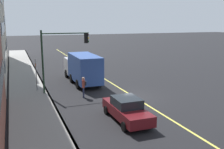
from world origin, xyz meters
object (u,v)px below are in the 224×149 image
object	(u,v)px
pedestrian_with_backpack	(84,86)
traffic_light_mast	(61,50)
car_maroon	(127,109)
street_sign_post	(36,73)
truck_blue	(82,68)

from	to	relation	value
pedestrian_with_backpack	traffic_light_mast	world-z (taller)	traffic_light_mast
car_maroon	pedestrian_with_backpack	distance (m)	6.18
car_maroon	street_sign_post	xyz separation A→B (m)	(9.29, 4.80, 1.02)
traffic_light_mast	street_sign_post	xyz separation A→B (m)	(1.18, 2.13, -2.09)
pedestrian_with_backpack	traffic_light_mast	xyz separation A→B (m)	(2.07, 1.41, 2.83)
truck_blue	street_sign_post	size ratio (longest dim) A/B	2.62
truck_blue	street_sign_post	bearing A→B (deg)	113.13
car_maroon	pedestrian_with_backpack	size ratio (longest dim) A/B	2.67
pedestrian_with_backpack	street_sign_post	bearing A→B (deg)	47.42
truck_blue	pedestrian_with_backpack	distance (m)	5.50
pedestrian_with_backpack	traffic_light_mast	size ratio (longest dim) A/B	0.32
traffic_light_mast	truck_blue	bearing A→B (deg)	-39.87
truck_blue	street_sign_post	world-z (taller)	street_sign_post
truck_blue	street_sign_post	xyz separation A→B (m)	(-2.07, 4.84, 0.17)
traffic_light_mast	street_sign_post	bearing A→B (deg)	60.94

